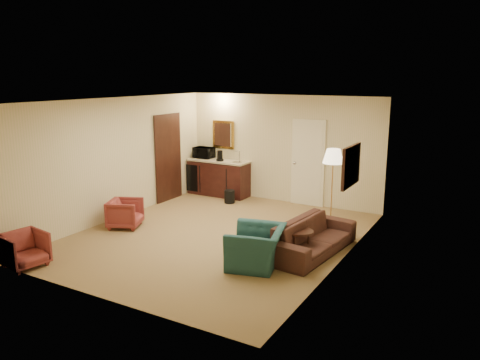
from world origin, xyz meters
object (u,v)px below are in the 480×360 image
at_px(wetbar_cabinet, 219,178).
at_px(rose_chair_far, 24,248).
at_px(coffee_maker, 220,156).
at_px(sofa, 313,232).
at_px(floor_lamp, 332,187).
at_px(rose_chair_near, 125,212).
at_px(teal_armchair, 256,241).
at_px(microwave, 204,151).
at_px(coffee_table, 291,241).
at_px(waste_bin, 229,197).

height_order(wetbar_cabinet, rose_chair_far, wetbar_cabinet).
bearing_deg(coffee_maker, sofa, -32.00).
relative_size(floor_lamp, coffee_maker, 6.08).
bearing_deg(rose_chair_near, wetbar_cabinet, -28.84).
height_order(wetbar_cabinet, teal_armchair, wetbar_cabinet).
bearing_deg(rose_chair_near, microwave, -19.98).
height_order(wetbar_cabinet, coffee_table, wetbar_cabinet).
height_order(teal_armchair, coffee_maker, coffee_maker).
xyz_separation_m(floor_lamp, coffee_maker, (-3.26, 0.88, 0.25)).
distance_m(coffee_table, microwave, 4.88).
distance_m(waste_bin, microwave, 1.61).
xyz_separation_m(wetbar_cabinet, rose_chair_near, (-0.25, -3.19, -0.14)).
bearing_deg(microwave, rose_chair_near, -85.11).
relative_size(rose_chair_near, rose_chair_far, 1.01).
distance_m(wetbar_cabinet, rose_chair_far, 5.53).
relative_size(sofa, rose_chair_near, 3.14).
relative_size(teal_armchair, microwave, 1.90).
bearing_deg(waste_bin, floor_lamp, -8.99).
relative_size(sofa, floor_lamp, 1.25).
xyz_separation_m(coffee_table, waste_bin, (-2.64, 2.34, -0.07)).
relative_size(wetbar_cabinet, rose_chair_near, 2.56).
bearing_deg(wetbar_cabinet, microwave, 171.68).
height_order(rose_chair_near, rose_chair_far, rose_chair_near).
bearing_deg(rose_chair_near, coffee_maker, -30.84).
xyz_separation_m(wetbar_cabinet, coffee_maker, (0.10, -0.09, 0.59)).
bearing_deg(sofa, coffee_table, 133.14).
distance_m(rose_chair_far, coffee_table, 4.42).
bearing_deg(teal_armchair, coffee_table, 143.61).
height_order(rose_chair_near, coffee_table, rose_chair_near).
bearing_deg(coffee_maker, waste_bin, -35.24).
relative_size(teal_armchair, rose_chair_near, 1.53).
xyz_separation_m(sofa, rose_chair_near, (-3.85, -0.54, -0.07)).
bearing_deg(coffee_table, wetbar_cabinet, 138.80).
bearing_deg(rose_chair_far, coffee_maker, 5.08).
relative_size(teal_armchair, waste_bin, 3.09).
bearing_deg(teal_armchair, rose_chair_far, -74.53).
bearing_deg(floor_lamp, rose_chair_far, -128.42).
xyz_separation_m(sofa, waste_bin, (-2.95, 2.11, -0.24)).
relative_size(waste_bin, microwave, 0.61).
bearing_deg(floor_lamp, coffee_table, -92.02).
distance_m(coffee_table, waste_bin, 3.53).
bearing_deg(coffee_table, microwave, 142.07).
xyz_separation_m(teal_armchair, rose_chair_near, (-3.25, 0.43, -0.11)).
height_order(wetbar_cabinet, microwave, microwave).
relative_size(teal_armchair, rose_chair_far, 1.54).
bearing_deg(coffee_table, sofa, 36.65).
relative_size(rose_chair_near, microwave, 1.24).
distance_m(wetbar_cabinet, sofa, 4.47).
distance_m(coffee_table, floor_lamp, 2.00).
height_order(coffee_table, microwave, microwave).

